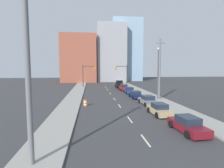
# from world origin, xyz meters

# --- Properties ---
(sidewalk_left) EXTENTS (3.25, 100.03, 0.17)m
(sidewalk_left) POSITION_xyz_m (-7.64, 50.01, 0.09)
(sidewalk_left) COLOR gray
(sidewalk_left) RESTS_ON ground
(sidewalk_right) EXTENTS (3.25, 100.03, 0.17)m
(sidewalk_right) POSITION_xyz_m (7.64, 50.01, 0.09)
(sidewalk_right) COLOR gray
(sidewalk_right) RESTS_ON ground
(lane_stripe_at_8m) EXTENTS (0.16, 2.40, 0.01)m
(lane_stripe_at_8m) POSITION_xyz_m (0.00, 7.66, 0.00)
(lane_stripe_at_8m) COLOR beige
(lane_stripe_at_8m) RESTS_ON ground
(lane_stripe_at_13m) EXTENTS (0.16, 2.40, 0.01)m
(lane_stripe_at_13m) POSITION_xyz_m (0.00, 13.31, 0.00)
(lane_stripe_at_13m) COLOR beige
(lane_stripe_at_13m) RESTS_ON ground
(lane_stripe_at_20m) EXTENTS (0.16, 2.40, 0.01)m
(lane_stripe_at_20m) POSITION_xyz_m (0.00, 20.43, 0.00)
(lane_stripe_at_20m) COLOR beige
(lane_stripe_at_20m) RESTS_ON ground
(lane_stripe_at_26m) EXTENTS (0.16, 2.40, 0.01)m
(lane_stripe_at_26m) POSITION_xyz_m (0.00, 26.45, 0.00)
(lane_stripe_at_26m) COLOR beige
(lane_stripe_at_26m) RESTS_ON ground
(lane_stripe_at_33m) EXTENTS (0.16, 2.40, 0.01)m
(lane_stripe_at_33m) POSITION_xyz_m (0.00, 33.44, 0.00)
(lane_stripe_at_33m) COLOR beige
(lane_stripe_at_33m) RESTS_ON ground
(lane_stripe_at_40m) EXTENTS (0.16, 2.40, 0.01)m
(lane_stripe_at_40m) POSITION_xyz_m (0.00, 40.37, 0.00)
(lane_stripe_at_40m) COLOR beige
(lane_stripe_at_40m) RESTS_ON ground
(lane_stripe_at_46m) EXTENTS (0.16, 2.40, 0.01)m
(lane_stripe_at_46m) POSITION_xyz_m (0.00, 45.88, 0.00)
(lane_stripe_at_46m) COLOR beige
(lane_stripe_at_46m) RESTS_ON ground
(building_brick_left) EXTENTS (14.00, 16.00, 19.05)m
(building_brick_left) POSITION_xyz_m (-9.04, 70.41, 9.52)
(building_brick_left) COLOR #9E513D
(building_brick_left) RESTS_ON ground
(building_office_center) EXTENTS (12.00, 20.00, 24.01)m
(building_office_center) POSITION_xyz_m (4.35, 74.41, 12.01)
(building_office_center) COLOR #99999E
(building_office_center) RESTS_ON ground
(building_glass_right) EXTENTS (13.00, 20.00, 27.22)m
(building_glass_right) POSITION_xyz_m (11.70, 78.41, 13.61)
(building_glass_right) COLOR #8CADC6
(building_glass_right) RESTS_ON ground
(traffic_signal_left) EXTENTS (3.64, 0.35, 6.65)m
(traffic_signal_left) POSITION_xyz_m (-5.68, 47.00, 4.23)
(traffic_signal_left) COLOR #38383D
(traffic_signal_left) RESTS_ON ground
(traffic_signal_right) EXTENTS (3.64, 0.35, 6.65)m
(traffic_signal_right) POSITION_xyz_m (5.71, 47.00, 4.23)
(traffic_signal_right) COLOR #38383D
(traffic_signal_right) RESTS_ON ground
(utility_pole_left_near) EXTENTS (1.60, 0.32, 10.70)m
(utility_pole_left_near) POSITION_xyz_m (-7.82, 4.86, 5.47)
(utility_pole_left_near) COLOR slate
(utility_pole_left_near) RESTS_ON ground
(utility_pole_right_mid) EXTENTS (1.60, 0.32, 10.93)m
(utility_pole_right_mid) POSITION_xyz_m (7.84, 24.39, 5.59)
(utility_pole_right_mid) COLOR slate
(utility_pole_right_mid) RESTS_ON ground
(traffic_barrel) EXTENTS (0.56, 0.56, 0.95)m
(traffic_barrel) POSITION_xyz_m (-5.18, 21.00, 0.47)
(traffic_barrel) COLOR orange
(traffic_barrel) RESTS_ON ground
(street_lamp) EXTENTS (0.44, 0.44, 9.39)m
(street_lamp) POSITION_xyz_m (7.72, 24.82, 5.38)
(street_lamp) COLOR #4C4C51
(street_lamp) RESTS_ON ground
(sedan_maroon) EXTENTS (2.17, 4.47, 1.46)m
(sedan_maroon) POSITION_xyz_m (4.35, 8.97, 0.67)
(sedan_maroon) COLOR maroon
(sedan_maroon) RESTS_ON ground
(sedan_tan) EXTENTS (2.18, 4.29, 1.44)m
(sedan_tan) POSITION_xyz_m (4.09, 14.88, 0.66)
(sedan_tan) COLOR tan
(sedan_tan) RESTS_ON ground
(sedan_gray) EXTENTS (2.30, 4.45, 1.45)m
(sedan_gray) POSITION_xyz_m (4.63, 20.93, 0.66)
(sedan_gray) COLOR slate
(sedan_gray) RESTS_ON ground
(sedan_navy) EXTENTS (2.09, 4.37, 1.41)m
(sedan_navy) POSITION_xyz_m (4.26, 27.01, 0.65)
(sedan_navy) COLOR #141E47
(sedan_navy) RESTS_ON ground
(sedan_blue) EXTENTS (2.10, 4.63, 1.41)m
(sedan_blue) POSITION_xyz_m (4.35, 33.15, 0.64)
(sedan_blue) COLOR navy
(sedan_blue) RESTS_ON ground
(sedan_red) EXTENTS (2.16, 4.55, 1.54)m
(sedan_red) POSITION_xyz_m (4.03, 38.37, 0.70)
(sedan_red) COLOR red
(sedan_red) RESTS_ON ground
(pickup_truck_black) EXTENTS (2.70, 5.89, 2.02)m
(pickup_truck_black) POSITION_xyz_m (4.09, 45.21, 0.82)
(pickup_truck_black) COLOR black
(pickup_truck_black) RESTS_ON ground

